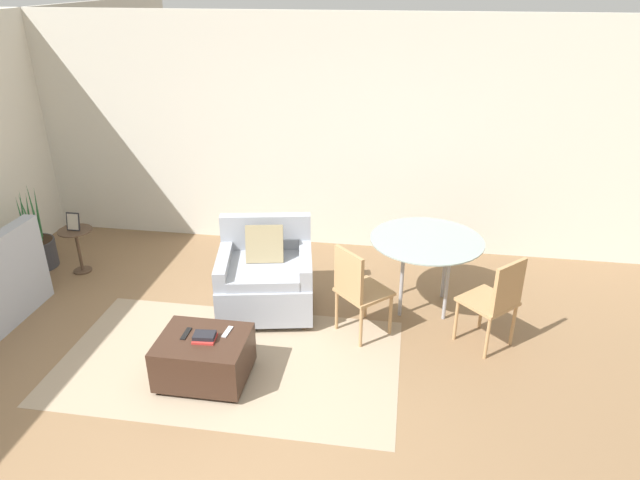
{
  "coord_description": "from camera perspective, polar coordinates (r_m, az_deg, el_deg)",
  "views": [
    {
      "loc": [
        1.31,
        -3.0,
        3.12
      ],
      "look_at": [
        0.52,
        1.97,
        0.75
      ],
      "focal_mm": 32.0,
      "sensor_mm": 36.0,
      "label": 1
    }
  ],
  "objects": [
    {
      "name": "ground_plane",
      "position": [
        4.52,
        -11.1,
        -19.01
      ],
      "size": [
        20.0,
        20.0,
        0.0
      ],
      "primitive_type": "plane",
      "color": "brown"
    },
    {
      "name": "area_rug",
      "position": [
        5.22,
        -9.0,
        -11.82
      ],
      "size": [
        2.97,
        1.69,
        0.01
      ],
      "color": "gray",
      "rests_on": "ground_plane"
    },
    {
      "name": "dining_chair_near_left",
      "position": [
        5.23,
        3.72,
        -4.68
      ],
      "size": [
        0.59,
        0.59,
        0.9
      ],
      "color": "tan",
      "rests_on": "ground_plane"
    },
    {
      "name": "dining_chair_near_right",
      "position": [
        5.28,
        17.25,
        -5.53
      ],
      "size": [
        0.59,
        0.59,
        0.9
      ],
      "color": "tan",
      "rests_on": "ground_plane"
    },
    {
      "name": "potted_plant",
      "position": [
        7.35,
        -26.51,
        -0.84
      ],
      "size": [
        0.43,
        0.43,
        1.03
      ],
      "color": "#333338",
      "rests_on": "ground_plane"
    },
    {
      "name": "dining_table",
      "position": [
        5.69,
        10.58,
        -0.68
      ],
      "size": [
        1.11,
        1.11,
        0.76
      ],
      "color": "#8C9E99",
      "rests_on": "ground_plane"
    },
    {
      "name": "ottoman",
      "position": [
        4.93,
        -11.51,
        -11.37
      ],
      "size": [
        0.73,
        0.59,
        0.41
      ],
      "color": "#382319",
      "rests_on": "ground_plane"
    },
    {
      "name": "wall_back",
      "position": [
        6.85,
        -2.35,
        10.47
      ],
      "size": [
        12.0,
        0.06,
        2.75
      ],
      "color": "beige",
      "rests_on": "ground_plane"
    },
    {
      "name": "armchair",
      "position": [
        5.72,
        -5.46,
        -3.73
      ],
      "size": [
        1.06,
        1.01,
        0.9
      ],
      "color": "#999EA8",
      "rests_on": "ground_plane"
    },
    {
      "name": "tv_remote_secondary",
      "position": [
        4.9,
        -13.25,
        -9.09
      ],
      "size": [
        0.04,
        0.17,
        0.01
      ],
      "color": "black",
      "rests_on": "ottoman"
    },
    {
      "name": "picture_frame",
      "position": [
        6.86,
        -23.46,
        1.69
      ],
      "size": [
        0.15,
        0.07,
        0.2
      ],
      "color": "black",
      "rests_on": "side_table"
    },
    {
      "name": "book_stack",
      "position": [
        4.79,
        -11.47,
        -9.46
      ],
      "size": [
        0.19,
        0.17,
        0.05
      ],
      "color": "#B72D28",
      "rests_on": "ottoman"
    },
    {
      "name": "side_table",
      "position": [
        6.96,
        -23.11,
        -0.24
      ],
      "size": [
        0.37,
        0.37,
        0.52
      ],
      "color": "#4C3828",
      "rests_on": "ground_plane"
    },
    {
      "name": "tv_remote_primary",
      "position": [
        4.86,
        -9.25,
        -9.04
      ],
      "size": [
        0.06,
        0.16,
        0.01
      ],
      "color": "#B7B7BC",
      "rests_on": "ottoman"
    }
  ]
}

